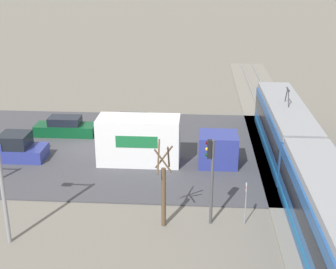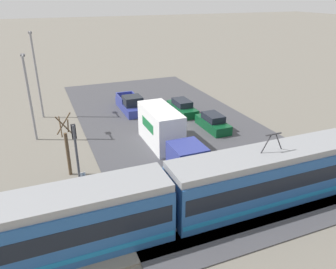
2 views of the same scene
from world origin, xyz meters
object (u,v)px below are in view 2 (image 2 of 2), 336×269
Objects in this scene: light_rail_tram at (169,200)px; street_lamp_near_crossing at (29,92)px; pickup_truck at (131,105)px; box_truck at (166,133)px; sedan_car_0 at (213,123)px; traffic_light_pole at (76,149)px; street_tree at (67,148)px; sedan_car_1 at (182,108)px; street_lamp_mid_block at (36,70)px; no_parking_sign at (84,186)px.

light_rail_tram is 17.18m from street_lamp_near_crossing.
street_lamp_near_crossing is at bearing 21.22° from pickup_truck.
box_truck is 1.26× the size of street_lamp_near_crossing.
traffic_light_pole is at bearing -156.08° from sedan_car_0.
box_truck is (-3.44, -8.95, -0.17)m from light_rail_tram.
light_rail_tram is at bearing 79.89° from pickup_truck.
street_lamp_near_crossing is (2.46, -10.08, 1.26)m from traffic_light_pole.
street_lamp_near_crossing reaches higher than pickup_truck.
pickup_truck is at bearing -90.23° from box_truck.
pickup_truck is 1.22× the size of street_tree.
traffic_light_pole is at bearing -138.22° from sedan_car_1.
street_lamp_mid_block is (5.69, -21.47, 3.26)m from light_rail_tram.
traffic_light_pole reaches higher than street_tree.
pickup_truck is 9.92m from sedan_car_0.
traffic_light_pole reaches higher than box_truck.
traffic_light_pole is 2.01× the size of no_parking_sign.
sedan_car_0 is at bearing 165.41° from street_lamp_near_crossing.
light_rail_tram reaches higher than box_truck.
street_lamp_mid_block is (1.59, -15.90, 1.90)m from traffic_light_pole.
light_rail_tram is 6.09× the size of sedan_car_0.
street_lamp_mid_block is at bearing 146.46° from sedan_car_0.
light_rail_tram is 3.52× the size of street_lamp_near_crossing.
sedan_car_0 is at bearing -165.49° from street_tree.
street_lamp_near_crossing is at bearing -67.25° from light_rail_tram.
box_truck is 15.87m from street_lamp_mid_block.
street_lamp_near_crossing reaches higher than light_rail_tram.
street_lamp_mid_block is at bearing -53.88° from box_truck.
street_tree reaches higher than pickup_truck.
no_parking_sign is at bearing 95.99° from street_tree.
no_parking_sign is at bearing 35.01° from box_truck.
street_lamp_near_crossing is (14.99, 1.11, 3.65)m from sedan_car_1.
no_parking_sign is (7.53, 15.85, 0.65)m from pickup_truck.
sedan_car_1 is at bearing -138.22° from traffic_light_pole.
street_lamp_mid_block is at bearing -11.77° from pickup_truck.
street_lamp_mid_block is at bearing -84.70° from no_parking_sign.
no_parking_sign is at bearing 101.91° from street_lamp_near_crossing.
street_tree is at bearing -84.01° from no_parking_sign.
traffic_light_pole is at bearing 61.51° from pickup_truck.
street_lamp_mid_block reaches higher than street_tree.
no_parking_sign reaches higher than sedan_car_1.
street_lamp_mid_block reaches higher than no_parking_sign.
pickup_truck is 0.66× the size of street_lamp_mid_block.
traffic_light_pole is 10.45m from street_lamp_near_crossing.
street_lamp_near_crossing is (15.88, -4.13, 3.65)m from sedan_car_0.
no_parking_sign is (-0.45, 4.24, -0.70)m from street_tree.
street_tree reaches higher than light_rail_tram.
pickup_truck is at bearing 150.58° from sedan_car_1.
sedan_car_0 is 0.91× the size of sedan_car_1.
street_tree is 1.99× the size of no_parking_sign.
street_lamp_mid_block reaches higher than traffic_light_pole.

